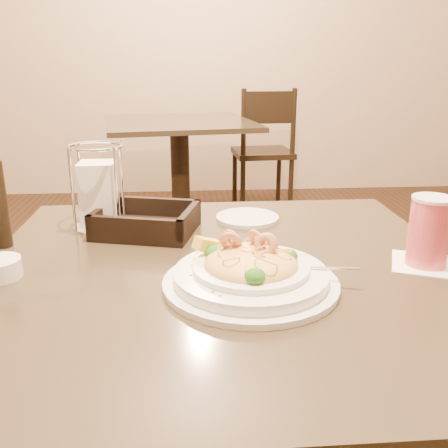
{
  "coord_description": "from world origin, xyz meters",
  "views": [
    {
      "loc": [
        -0.06,
        -0.84,
        1.12
      ],
      "look_at": [
        0.0,
        0.02,
        0.83
      ],
      "focal_mm": 40.0,
      "sensor_mm": 36.0,
      "label": 1
    }
  ],
  "objects": [
    {
      "name": "main_table",
      "position": [
        0.0,
        0.0,
        0.51
      ],
      "size": [
        0.9,
        0.9,
        0.75
      ],
      "color": "black",
      "rests_on": "ground"
    },
    {
      "name": "background_table",
      "position": [
        -0.11,
        2.35,
        0.51
      ],
      "size": [
        1.03,
        1.03,
        0.75
      ],
      "rotation": [
        0.0,
        0.0,
        0.16
      ],
      "color": "black",
      "rests_on": "ground"
    },
    {
      "name": "dining_chair_far",
      "position": [
        0.51,
        2.81,
        0.5
      ],
      "size": [
        0.45,
        0.45,
        0.93
      ],
      "rotation": [
        0.0,
        0.0,
        3.21
      ],
      "color": "black",
      "rests_on": "ground"
    },
    {
      "name": "pasta_bowl",
      "position": [
        0.04,
        -0.08,
        0.78
      ],
      "size": [
        0.33,
        0.3,
        0.1
      ],
      "rotation": [
        0.0,
        0.0,
        -0.42
      ],
      "color": "white",
      "rests_on": "main_table"
    },
    {
      "name": "drink_glass",
      "position": [
        0.38,
        -0.01,
        0.82
      ],
      "size": [
        0.15,
        0.15,
        0.13
      ],
      "rotation": [
        0.0,
        0.0,
        -0.39
      ],
      "color": "white",
      "rests_on": "main_table"
    },
    {
      "name": "bread_basket",
      "position": [
        -0.16,
        0.22,
        0.77
      ],
      "size": [
        0.24,
        0.22,
        0.06
      ],
      "rotation": [
        0.0,
        0.0,
        -0.25
      ],
      "color": "black",
      "rests_on": "main_table"
    },
    {
      "name": "napkin_caddy",
      "position": [
        -0.26,
        0.26,
        0.83
      ],
      "size": [
        0.12,
        0.12,
        0.19
      ],
      "rotation": [
        0.0,
        0.0,
        -0.05
      ],
      "color": "silver",
      "rests_on": "main_table"
    },
    {
      "name": "side_plate",
      "position": [
        0.08,
        0.29,
        0.76
      ],
      "size": [
        0.19,
        0.19,
        0.01
      ],
      "primitive_type": "cylinder",
      "rotation": [
        0.0,
        0.0,
        -0.29
      ],
      "color": "white",
      "rests_on": "main_table"
    }
  ]
}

